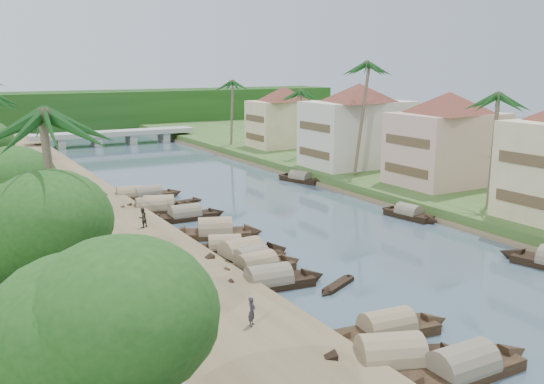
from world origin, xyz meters
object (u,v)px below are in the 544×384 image
bridge (114,135)px  sampan_1 (390,360)px  sampan_0 (462,369)px  person_near (252,311)px

bridge → sampan_1: bridge is taller
bridge → sampan_1: bearing=-96.8°
bridge → sampan_1: (-10.13, -84.84, -1.30)m
sampan_0 → person_near: (-6.38, 7.98, 1.14)m
sampan_0 → sampan_1: (-2.24, 2.20, 0.01)m
sampan_1 → person_near: 7.20m
sampan_0 → bridge: bearing=84.8°
sampan_1 → person_near: bearing=147.0°
bridge → person_near: bridge is taller
bridge → person_near: (-14.27, -79.07, -0.17)m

